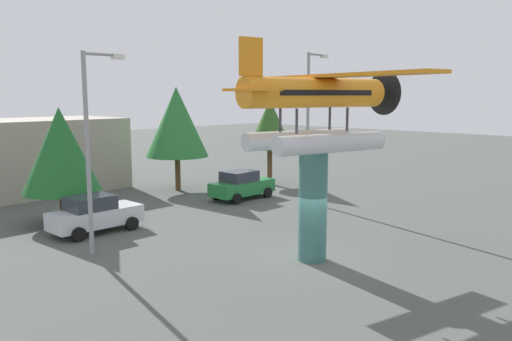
{
  "coord_description": "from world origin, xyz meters",
  "views": [
    {
      "loc": [
        -15.64,
        -11.85,
        6.36
      ],
      "look_at": [
        0.0,
        3.0,
        3.21
      ],
      "focal_mm": 36.51,
      "sensor_mm": 36.0,
      "label": 1
    }
  ],
  "objects_px": {
    "car_mid_silver": "(94,214)",
    "tree_far_east": "(270,124)",
    "storefront_building": "(16,157)",
    "tree_center_back": "(177,122)",
    "floatplane_monument": "(317,106)",
    "tree_east": "(61,150)",
    "streetlight_secondary": "(310,118)",
    "display_pedestal": "(313,206)",
    "car_far_green": "(242,185)",
    "streetlight_primary": "(92,139)"
  },
  "relations": [
    {
      "from": "car_mid_silver",
      "to": "tree_far_east",
      "type": "distance_m",
      "value": 16.08
    },
    {
      "from": "floatplane_monument",
      "to": "tree_center_back",
      "type": "height_order",
      "value": "floatplane_monument"
    },
    {
      "from": "tree_east",
      "to": "tree_far_east",
      "type": "distance_m",
      "value": 15.6
    },
    {
      "from": "display_pedestal",
      "to": "tree_center_back",
      "type": "distance_m",
      "value": 16.8
    },
    {
      "from": "storefront_building",
      "to": "tree_far_east",
      "type": "height_order",
      "value": "tree_far_east"
    },
    {
      "from": "storefront_building",
      "to": "tree_center_back",
      "type": "bearing_deg",
      "value": -38.64
    },
    {
      "from": "streetlight_primary",
      "to": "tree_center_back",
      "type": "relative_size",
      "value": 1.17
    },
    {
      "from": "display_pedestal",
      "to": "car_far_green",
      "type": "bearing_deg",
      "value": 57.92
    },
    {
      "from": "car_far_green",
      "to": "streetlight_secondary",
      "type": "relative_size",
      "value": 0.48
    },
    {
      "from": "floatplane_monument",
      "to": "tree_east",
      "type": "distance_m",
      "value": 13.4
    },
    {
      "from": "display_pedestal",
      "to": "tree_far_east",
      "type": "xyz_separation_m",
      "value": [
        11.73,
        12.78,
        2.16
      ]
    },
    {
      "from": "streetlight_primary",
      "to": "tree_center_back",
      "type": "xyz_separation_m",
      "value": [
        10.99,
        8.74,
        -0.07
      ]
    },
    {
      "from": "display_pedestal",
      "to": "streetlight_primary",
      "type": "height_order",
      "value": "streetlight_primary"
    },
    {
      "from": "car_far_green",
      "to": "tree_east",
      "type": "xyz_separation_m",
      "value": [
        -10.4,
        2.11,
        2.78
      ]
    },
    {
      "from": "floatplane_monument",
      "to": "streetlight_primary",
      "type": "bearing_deg",
      "value": 141.68
    },
    {
      "from": "display_pedestal",
      "to": "storefront_building",
      "type": "height_order",
      "value": "storefront_building"
    },
    {
      "from": "tree_center_back",
      "to": "tree_far_east",
      "type": "height_order",
      "value": "tree_center_back"
    },
    {
      "from": "floatplane_monument",
      "to": "car_far_green",
      "type": "bearing_deg",
      "value": 72.01
    },
    {
      "from": "streetlight_primary",
      "to": "streetlight_secondary",
      "type": "relative_size",
      "value": 0.91
    },
    {
      "from": "tree_far_east",
      "to": "car_mid_silver",
      "type": "bearing_deg",
      "value": -169.19
    },
    {
      "from": "car_mid_silver",
      "to": "tree_center_back",
      "type": "relative_size",
      "value": 0.61
    },
    {
      "from": "streetlight_secondary",
      "to": "tree_center_back",
      "type": "distance_m",
      "value": 9.21
    },
    {
      "from": "car_mid_silver",
      "to": "tree_east",
      "type": "distance_m",
      "value": 3.89
    },
    {
      "from": "streetlight_secondary",
      "to": "storefront_building",
      "type": "relative_size",
      "value": 0.67
    },
    {
      "from": "streetlight_primary",
      "to": "storefront_building",
      "type": "distance_m",
      "value": 15.58
    },
    {
      "from": "storefront_building",
      "to": "streetlight_primary",
      "type": "bearing_deg",
      "value": -101.28
    },
    {
      "from": "car_far_green",
      "to": "tree_far_east",
      "type": "relative_size",
      "value": 0.69
    },
    {
      "from": "display_pedestal",
      "to": "tree_far_east",
      "type": "bearing_deg",
      "value": 47.47
    },
    {
      "from": "streetlight_secondary",
      "to": "tree_far_east",
      "type": "xyz_separation_m",
      "value": [
        3.01,
        5.85,
        -0.74
      ]
    },
    {
      "from": "floatplane_monument",
      "to": "streetlight_secondary",
      "type": "height_order",
      "value": "streetlight_secondary"
    },
    {
      "from": "display_pedestal",
      "to": "streetlight_primary",
      "type": "xyz_separation_m",
      "value": [
        -5.31,
        6.88,
        2.51
      ]
    },
    {
      "from": "streetlight_secondary",
      "to": "tree_center_back",
      "type": "bearing_deg",
      "value": 109.2
    },
    {
      "from": "tree_far_east",
      "to": "tree_east",
      "type": "bearing_deg",
      "value": -179.15
    },
    {
      "from": "display_pedestal",
      "to": "tree_east",
      "type": "height_order",
      "value": "tree_east"
    },
    {
      "from": "tree_center_back",
      "to": "tree_far_east",
      "type": "relative_size",
      "value": 1.13
    },
    {
      "from": "tree_east",
      "to": "streetlight_secondary",
      "type": "bearing_deg",
      "value": -24.08
    },
    {
      "from": "floatplane_monument",
      "to": "car_far_green",
      "type": "xyz_separation_m",
      "value": [
        6.42,
        10.47,
        -5.07
      ]
    },
    {
      "from": "car_far_green",
      "to": "tree_center_back",
      "type": "height_order",
      "value": "tree_center_back"
    },
    {
      "from": "streetlight_primary",
      "to": "storefront_building",
      "type": "bearing_deg",
      "value": 78.72
    },
    {
      "from": "car_mid_silver",
      "to": "storefront_building",
      "type": "bearing_deg",
      "value": 83.37
    },
    {
      "from": "floatplane_monument",
      "to": "tree_far_east",
      "type": "relative_size",
      "value": 1.7
    },
    {
      "from": "tree_center_back",
      "to": "tree_far_east",
      "type": "bearing_deg",
      "value": -25.19
    },
    {
      "from": "display_pedestal",
      "to": "streetlight_primary",
      "type": "relative_size",
      "value": 0.53
    },
    {
      "from": "car_mid_silver",
      "to": "streetlight_primary",
      "type": "bearing_deg",
      "value": -118.45
    },
    {
      "from": "car_far_green",
      "to": "tree_center_back",
      "type": "xyz_separation_m",
      "value": [
        -0.86,
        5.18,
        3.69
      ]
    },
    {
      "from": "floatplane_monument",
      "to": "car_far_green",
      "type": "distance_m",
      "value": 13.29
    },
    {
      "from": "streetlight_secondary",
      "to": "floatplane_monument",
      "type": "bearing_deg",
      "value": -140.97
    },
    {
      "from": "tree_east",
      "to": "display_pedestal",
      "type": "bearing_deg",
      "value": -72.91
    },
    {
      "from": "display_pedestal",
      "to": "storefront_building",
      "type": "relative_size",
      "value": 0.33
    },
    {
      "from": "car_mid_silver",
      "to": "car_far_green",
      "type": "distance_m",
      "value": 10.27
    }
  ]
}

